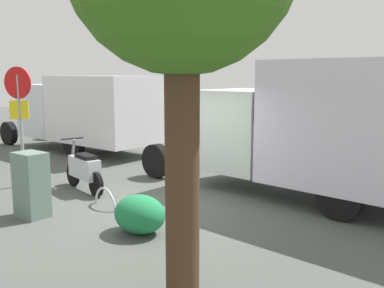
# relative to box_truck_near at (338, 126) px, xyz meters

# --- Properties ---
(ground_plane) EXTENTS (60.00, 60.00, 0.00)m
(ground_plane) POSITION_rel_box_truck_near_xyz_m (2.53, 2.73, -1.65)
(ground_plane) COLOR #4D514C
(box_truck_near) EXTENTS (8.17, 2.28, 3.01)m
(box_truck_near) POSITION_rel_box_truck_near_xyz_m (0.00, 0.00, 0.00)
(box_truck_near) COLOR black
(box_truck_near) RESTS_ON ground
(box_truck_far) EXTENTS (6.93, 2.52, 2.67)m
(box_truck_far) POSITION_rel_box_truck_near_xyz_m (9.32, -0.21, -0.13)
(box_truck_far) COLOR black
(box_truck_far) RESTS_ON ground
(motorcycle) EXTENTS (1.80, 0.63, 1.20)m
(motorcycle) POSITION_rel_box_truck_near_xyz_m (4.80, 2.95, -1.13)
(motorcycle) COLOR black
(motorcycle) RESTS_ON ground
(stop_sign) EXTENTS (0.71, 0.33, 2.90)m
(stop_sign) POSITION_rel_box_truck_near_xyz_m (6.29, 3.69, 0.28)
(stop_sign) COLOR #9E9EA3
(stop_sign) RESTS_ON ground
(utility_cabinet) EXTENTS (0.64, 0.49, 1.26)m
(utility_cabinet) POSITION_rel_box_truck_near_xyz_m (3.98, 4.71, -1.02)
(utility_cabinet) COLOR slate
(utility_cabinet) RESTS_ON ground
(bike_rack_hoop) EXTENTS (0.85, 0.17, 0.85)m
(bike_rack_hoop) POSITION_rel_box_truck_near_xyz_m (3.41, 3.42, -1.65)
(bike_rack_hoop) COLOR #B7B7BC
(bike_rack_hoop) RESTS_ON ground
(shrub_near_sign) EXTENTS (0.97, 0.80, 0.66)m
(shrub_near_sign) POSITION_rel_box_truck_near_xyz_m (1.78, 3.91, -1.32)
(shrub_near_sign) COLOR #1F7C47
(shrub_near_sign) RESTS_ON ground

